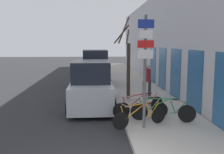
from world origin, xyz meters
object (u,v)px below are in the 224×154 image
Objects in this scene: parked_car_1 at (95,70)px; street_tree at (128,65)px; signpost at (145,66)px; parked_car_0 at (91,86)px; bicycle_1 at (163,111)px; bicycle_0 at (140,116)px; parked_car_2 at (94,65)px; pedestrian_near at (147,78)px; bicycle_3 at (141,106)px; bicycle_2 at (140,109)px.

street_tree is (1.68, -4.90, 0.78)m from parked_car_1.
parked_car_0 is (-1.86, 3.52, -1.29)m from signpost.
bicycle_1 is 0.49× the size of parked_car_0.
bicycle_0 is 0.46× the size of parked_car_2.
pedestrian_near is at bearing -59.45° from parked_car_1.
bicycle_3 is at bearing -78.99° from parked_car_1.
pedestrian_near is at bearing -73.79° from parked_car_2.
parked_car_0 is at bearing -154.15° from street_tree.
parked_car_1 is (-1.76, 8.24, 0.64)m from bicycle_2.
signpost is 0.91× the size of street_tree.
signpost is 4.44m from street_tree.
bicycle_2 is 0.50× the size of parked_car_2.
bicycle_3 is at bearing 55.77° from bicycle_1.
signpost reaches higher than parked_car_1.
signpost is 0.88× the size of parked_car_2.
parked_car_1 is at bearing -89.02° from parked_car_2.
bicycle_1 is 1.09× the size of bicycle_2.
parked_car_1 is 5.24m from street_tree.
parked_car_2 is 2.47× the size of pedestrian_near.
bicycle_2 is (0.17, 0.93, 0.00)m from bicycle_0.
signpost is 2.25m from bicycle_3.
signpost is at bearing 175.28° from bicycle_2.
bicycle_0 is 0.45× the size of parked_car_1.
street_tree reaches higher than parked_car_2.
parked_car_0 is (-2.00, 2.12, 0.46)m from bicycle_3.
parked_car_0 is at bearing 37.55° from bicycle_2.
pedestrian_near is at bearing 24.97° from parked_car_0.
bicycle_1 reaches higher than bicycle_2.
bicycle_0 is at bearing -82.15° from parked_car_1.
bicycle_1 is at bearing 38.68° from signpost.
bicycle_2 is 8.45m from parked_car_1.
bicycle_1 reaches higher than bicycle_0.
bicycle_1 is at bearing -47.14° from parked_car_0.
bicycle_0 is 0.94× the size of bicycle_3.
parked_car_2 reaches higher than pedestrian_near.
bicycle_1 is 1.34× the size of pedestrian_near.
signpost is 0.86× the size of parked_car_1.
bicycle_0 is 0.42× the size of parked_car_0.
signpost is 2.17× the size of pedestrian_near.
signpost is 2.05m from bicycle_1.
bicycle_2 reaches higher than bicycle_0.
signpost is 14.90m from parked_car_2.
signpost is 0.80× the size of parked_car_0.
bicycle_0 is 1.06m from bicycle_1.
pedestrian_near is (1.11, 4.93, -1.13)m from signpost.
bicycle_3 is 3.71m from pedestrian_near.
pedestrian_near is at bearing 9.13° from bicycle_1.
parked_car_1 is 5.21m from pedestrian_near.
bicycle_1 is at bearing -77.52° from street_tree.
bicycle_1 is 1.10× the size of bicycle_3.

